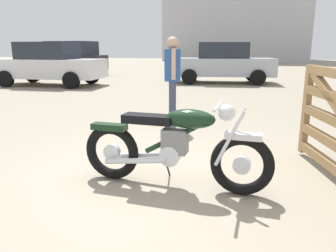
{
  "coord_description": "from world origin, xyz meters",
  "views": [
    {
      "loc": [
        0.97,
        -3.28,
        1.47
      ],
      "look_at": [
        -0.02,
        0.44,
        0.53
      ],
      "focal_mm": 34.55,
      "sensor_mm": 36.0,
      "label": 1
    }
  ],
  "objects_px": {
    "vintage_motorcycle": "(175,146)",
    "silver_sedan_mid": "(70,58)",
    "white_estate_far": "(223,63)",
    "bystander": "(172,72)",
    "blue_hatchback_right": "(49,64)"
  },
  "relations": [
    {
      "from": "vintage_motorcycle",
      "to": "silver_sedan_mid",
      "type": "bearing_deg",
      "value": 127.2
    },
    {
      "from": "white_estate_far",
      "to": "silver_sedan_mid",
      "type": "distance_m",
      "value": 8.5
    },
    {
      "from": "white_estate_far",
      "to": "bystander",
      "type": "bearing_deg",
      "value": -99.3
    },
    {
      "from": "vintage_motorcycle",
      "to": "bystander",
      "type": "distance_m",
      "value": 2.84
    },
    {
      "from": "bystander",
      "to": "white_estate_far",
      "type": "bearing_deg",
      "value": 69.09
    },
    {
      "from": "white_estate_far",
      "to": "silver_sedan_mid",
      "type": "bearing_deg",
      "value": 159.62
    },
    {
      "from": "vintage_motorcycle",
      "to": "white_estate_far",
      "type": "bearing_deg",
      "value": 94.94
    },
    {
      "from": "blue_hatchback_right",
      "to": "white_estate_far",
      "type": "height_order",
      "value": "same"
    },
    {
      "from": "vintage_motorcycle",
      "to": "white_estate_far",
      "type": "height_order",
      "value": "white_estate_far"
    },
    {
      "from": "bystander",
      "to": "blue_hatchback_right",
      "type": "xyz_separation_m",
      "value": [
        -6.32,
        5.35,
        -0.18
      ]
    },
    {
      "from": "bystander",
      "to": "blue_hatchback_right",
      "type": "height_order",
      "value": "blue_hatchback_right"
    },
    {
      "from": "white_estate_far",
      "to": "silver_sedan_mid",
      "type": "relative_size",
      "value": 1.12
    },
    {
      "from": "blue_hatchback_right",
      "to": "white_estate_far",
      "type": "bearing_deg",
      "value": 19.52
    },
    {
      "from": "blue_hatchback_right",
      "to": "silver_sedan_mid",
      "type": "height_order",
      "value": "silver_sedan_mid"
    },
    {
      "from": "silver_sedan_mid",
      "to": "white_estate_far",
      "type": "bearing_deg",
      "value": 166.75
    }
  ]
}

